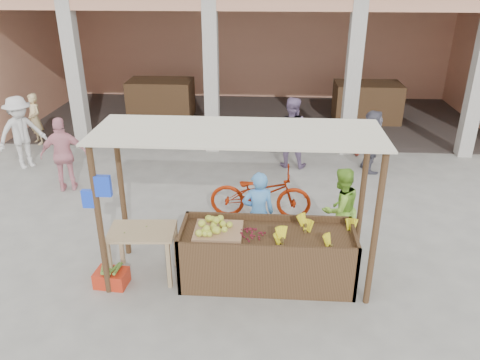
# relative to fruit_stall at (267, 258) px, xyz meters

# --- Properties ---
(ground) EXTENTS (60.00, 60.00, 0.00)m
(ground) POSITION_rel_fruit_stall_xyz_m (-0.50, 0.00, -0.40)
(ground) COLOR slate
(ground) RESTS_ON ground
(market_building) EXTENTS (14.40, 6.40, 4.20)m
(market_building) POSITION_rel_fruit_stall_xyz_m (-0.45, 8.93, 2.30)
(market_building) COLOR tan
(market_building) RESTS_ON ground
(fruit_stall) EXTENTS (2.60, 0.95, 0.80)m
(fruit_stall) POSITION_rel_fruit_stall_xyz_m (0.00, 0.00, 0.00)
(fruit_stall) COLOR #513620
(fruit_stall) RESTS_ON ground
(stall_awning) EXTENTS (4.09, 1.35, 2.39)m
(stall_awning) POSITION_rel_fruit_stall_xyz_m (-0.51, 0.06, 1.58)
(stall_awning) COLOR #513620
(stall_awning) RESTS_ON ground
(banana_heap) EXTENTS (1.19, 0.65, 0.22)m
(banana_heap) POSITION_rel_fruit_stall_xyz_m (0.70, -0.04, 0.51)
(banana_heap) COLOR yellow
(banana_heap) RESTS_ON fruit_stall
(melon_tray) EXTENTS (0.72, 0.62, 0.19)m
(melon_tray) POSITION_rel_fruit_stall_xyz_m (-0.74, 0.01, 0.49)
(melon_tray) COLOR #AB7E58
(melon_tray) RESTS_ON fruit_stall
(berry_heap) EXTENTS (0.47, 0.38, 0.15)m
(berry_heap) POSITION_rel_fruit_stall_xyz_m (-0.26, -0.05, 0.47)
(berry_heap) COLOR maroon
(berry_heap) RESTS_ON fruit_stall
(side_table) EXTENTS (1.04, 0.73, 0.81)m
(side_table) POSITION_rel_fruit_stall_xyz_m (-1.90, 0.00, 0.27)
(side_table) COLOR tan
(side_table) RESTS_ON ground
(papaya_pile) EXTENTS (0.66, 0.38, 0.19)m
(papaya_pile) POSITION_rel_fruit_stall_xyz_m (-1.90, 0.00, 0.50)
(papaya_pile) COLOR #417F29
(papaya_pile) RESTS_ON side_table
(red_crate) EXTENTS (0.51, 0.39, 0.25)m
(red_crate) POSITION_rel_fruit_stall_xyz_m (-2.35, -0.29, -0.28)
(red_crate) COLOR red
(red_crate) RESTS_ON ground
(plantain_bundle) EXTENTS (0.38, 0.26, 0.08)m
(plantain_bundle) POSITION_rel_fruit_stall_xyz_m (-2.35, -0.29, -0.11)
(plantain_bundle) COLOR #598530
(plantain_bundle) RESTS_ON red_crate
(produce_sacks) EXTENTS (0.87, 0.54, 0.66)m
(produce_sacks) POSITION_rel_fruit_stall_xyz_m (2.45, 5.42, -0.07)
(produce_sacks) COLOR maroon
(produce_sacks) RESTS_ON ground
(vendor_blue) EXTENTS (0.65, 0.53, 1.57)m
(vendor_blue) POSITION_rel_fruit_stall_xyz_m (-0.16, 0.78, 0.39)
(vendor_blue) COLOR #55A1F0
(vendor_blue) RESTS_ON ground
(vendor_green) EXTENTS (0.86, 0.76, 1.54)m
(vendor_green) POSITION_rel_fruit_stall_xyz_m (1.21, 1.04, 0.37)
(vendor_green) COLOR #8ACB3B
(vendor_green) RESTS_ON ground
(motorcycle) EXTENTS (0.73, 2.03, 1.05)m
(motorcycle) POSITION_rel_fruit_stall_xyz_m (-0.15, 2.00, 0.13)
(motorcycle) COLOR #9A2307
(motorcycle) RESTS_ON ground
(shopper_a) EXTENTS (1.24, 1.31, 1.88)m
(shopper_a) POSITION_rel_fruit_stall_xyz_m (-5.87, 4.16, 0.54)
(shopper_a) COLOR silver
(shopper_a) RESTS_ON ground
(shopper_b) EXTENTS (1.13, 0.80, 1.73)m
(shopper_b) POSITION_rel_fruit_stall_xyz_m (-4.35, 2.97, 0.47)
(shopper_b) COLOR pink
(shopper_b) RESTS_ON ground
(shopper_d) EXTENTS (0.84, 1.53, 1.56)m
(shopper_d) POSITION_rel_fruit_stall_xyz_m (2.38, 4.47, 0.38)
(shopper_d) COLOR #504E5C
(shopper_d) RESTS_ON ground
(shopper_e) EXTENTS (0.67, 0.65, 1.45)m
(shopper_e) POSITION_rel_fruit_stall_xyz_m (-6.35, 5.80, 0.32)
(shopper_e) COLOR #E6C486
(shopper_e) RESTS_ON ground
(shopper_f) EXTENTS (0.97, 0.65, 1.87)m
(shopper_f) POSITION_rel_fruit_stall_xyz_m (0.49, 4.64, 0.53)
(shopper_f) COLOR gray
(shopper_f) RESTS_ON ground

